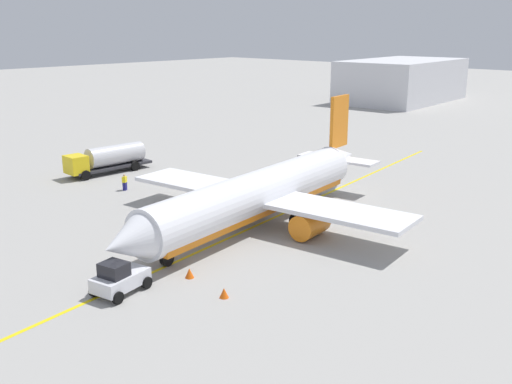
{
  "coord_description": "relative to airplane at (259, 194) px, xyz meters",
  "views": [
    {
      "loc": [
        34.99,
        31.91,
        16.42
      ],
      "look_at": [
        0.0,
        0.0,
        3.0
      ],
      "focal_mm": 41.15,
      "sensor_mm": 36.0,
      "label": 1
    }
  ],
  "objects": [
    {
      "name": "ground_plane",
      "position": [
        0.49,
        0.05,
        -2.7
      ],
      "size": [
        400.0,
        400.0,
        0.0
      ],
      "primitive_type": "plane",
      "color": "#9E9B96"
    },
    {
      "name": "airplane",
      "position": [
        0.0,
        0.0,
        0.0
      ],
      "size": [
        33.83,
        26.94,
        9.74
      ],
      "color": "white",
      "rests_on": "ground"
    },
    {
      "name": "fuel_tanker",
      "position": [
        -1.84,
        -25.26,
        -0.97
      ],
      "size": [
        10.36,
        3.24,
        3.15
      ],
      "color": "#2D2D33",
      "rests_on": "ground"
    },
    {
      "name": "pushback_tug",
      "position": [
        16.0,
        2.44,
        -1.69
      ],
      "size": [
        3.9,
        2.88,
        2.2
      ],
      "color": "silver",
      "rests_on": "ground"
    },
    {
      "name": "refueling_worker",
      "position": [
        1.31,
        -17.63,
        -1.87
      ],
      "size": [
        0.63,
        0.58,
        1.71
      ],
      "color": "navy",
      "rests_on": "ground"
    },
    {
      "name": "safety_cone_nose",
      "position": [
        11.45,
        3.96,
        -2.35
      ],
      "size": [
        0.61,
        0.61,
        0.68
      ],
      "primitive_type": "cone",
      "color": "#F2590F",
      "rests_on": "ground"
    },
    {
      "name": "safety_cone_wingtip",
      "position": [
        12.0,
        7.84,
        -2.37
      ],
      "size": [
        0.59,
        0.59,
        0.66
      ],
      "primitive_type": "cone",
      "color": "#F2590F",
      "rests_on": "ground"
    },
    {
      "name": "distant_hangar",
      "position": [
        -85.74,
        -33.96,
        1.9
      ],
      "size": [
        32.62,
        19.48,
        9.19
      ],
      "color": "silver",
      "rests_on": "ground"
    },
    {
      "name": "taxi_line_marking",
      "position": [
        0.49,
        0.05,
        -2.69
      ],
      "size": [
        76.6,
        8.79,
        0.01
      ],
      "primitive_type": "cube",
      "rotation": [
        0.0,
        0.0,
        0.11
      ],
      "color": "yellow",
      "rests_on": "ground"
    }
  ]
}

